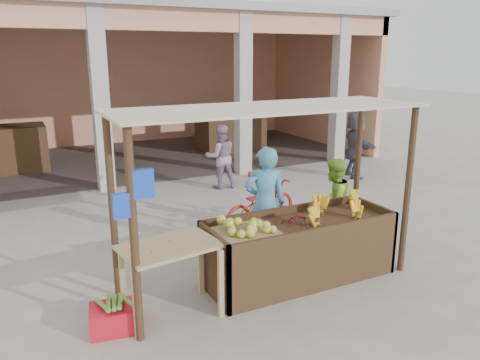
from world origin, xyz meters
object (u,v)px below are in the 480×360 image
fruit_stall (299,251)px  vendor_green (333,199)px  red_crate (116,318)px  vendor_blue (265,200)px  motorcycle (260,204)px  side_table (170,256)px

fruit_stall → vendor_green: (1.17, 0.81, 0.35)m
vendor_green → fruit_stall: bearing=11.8°
fruit_stall → red_crate: fruit_stall is taller
fruit_stall → vendor_blue: size_ratio=1.41×
red_crate → motorcycle: (2.99, 2.06, 0.30)m
fruit_stall → motorcycle: bearing=76.8°
side_table → motorcycle: bearing=32.4°
fruit_stall → motorcycle: motorcycle is taller
red_crate → vendor_green: bearing=23.8°
vendor_blue → motorcycle: vendor_blue is taller
side_table → motorcycle: motorcycle is taller
fruit_stall → vendor_blue: 0.96m
fruit_stall → vendor_blue: bearing=96.6°
red_crate → motorcycle: bearing=43.9°
side_table → vendor_blue: 2.00m
red_crate → vendor_blue: size_ratio=0.30×
fruit_stall → vendor_green: vendor_green is taller
fruit_stall → side_table: size_ratio=2.17×
red_crate → vendor_green: vendor_green is taller
fruit_stall → side_table: (-1.87, -0.11, 0.35)m
motorcycle → side_table: bearing=115.1°
vendor_green → side_table: bearing=-6.1°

